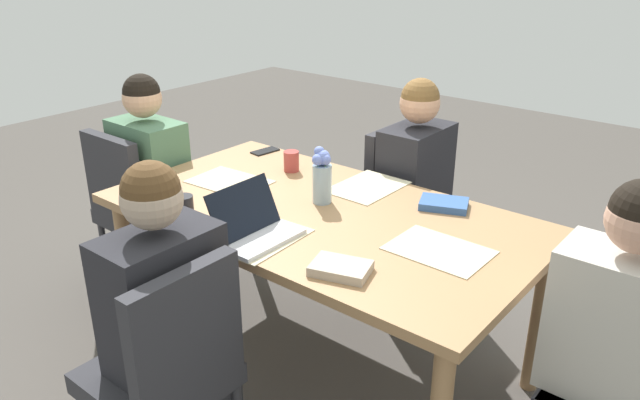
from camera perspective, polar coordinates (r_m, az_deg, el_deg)
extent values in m
plane|color=#4C4742|center=(3.02, 0.00, -14.29)|extent=(10.00, 10.00, 0.00)
cube|color=#9E754C|center=(2.63, 0.00, -1.40)|extent=(1.84, 1.01, 0.04)
cylinder|color=#9E754C|center=(2.80, 19.48, -10.13)|extent=(0.07, 0.07, 0.72)
cylinder|color=#9E754C|center=(3.59, -6.06, -1.20)|extent=(0.07, 0.07, 0.72)
cylinder|color=#9E754C|center=(3.12, -17.21, -6.16)|extent=(0.07, 0.07, 0.72)
cube|color=#2D2D33|center=(3.40, 8.98, -1.88)|extent=(0.44, 0.44, 0.08)
cube|color=#2D2D33|center=(3.39, 6.50, 3.03)|extent=(0.06, 0.42, 0.45)
cylinder|color=#333338|center=(3.58, 12.95, -4.94)|extent=(0.04, 0.04, 0.37)
cylinder|color=#333338|center=(3.28, 9.88, -7.43)|extent=(0.04, 0.04, 0.37)
cylinder|color=#333338|center=(3.73, 7.77, -3.28)|extent=(0.04, 0.04, 0.37)
cylinder|color=#333338|center=(3.45, 4.40, -5.48)|extent=(0.04, 0.04, 0.37)
cube|color=#2D2D33|center=(3.44, 8.27, -5.01)|extent=(0.36, 0.34, 0.45)
cube|color=#232328|center=(3.24, 8.75, 2.42)|extent=(0.24, 0.40, 0.50)
sphere|color=#E3A47E|center=(3.13, 9.16, 8.76)|extent=(0.20, 0.20, 0.20)
sphere|color=brown|center=(3.12, 9.19, 9.29)|extent=(0.19, 0.19, 0.19)
cube|color=#2D2D33|center=(3.58, -15.44, -1.19)|extent=(0.44, 0.44, 0.08)
cube|color=#2D2D33|center=(3.38, -18.49, 1.89)|extent=(0.42, 0.06, 0.45)
cylinder|color=#333338|center=(3.91, -14.52, -2.58)|extent=(0.04, 0.04, 0.37)
cylinder|color=#333338|center=(3.63, -10.89, -4.27)|extent=(0.04, 0.04, 0.37)
cylinder|color=#333338|center=(3.73, -19.16, -4.49)|extent=(0.04, 0.04, 0.37)
cylinder|color=#333338|center=(3.44, -15.71, -6.45)|extent=(0.04, 0.04, 0.37)
cube|color=#2D2D33|center=(3.61, -14.57, -4.12)|extent=(0.34, 0.36, 0.45)
cube|color=#4C7556|center=(3.42, -15.36, 2.97)|extent=(0.40, 0.24, 0.50)
sphere|color=#DDA67F|center=(3.32, -16.03, 8.97)|extent=(0.20, 0.20, 0.20)
sphere|color=black|center=(3.31, -16.09, 9.47)|extent=(0.19, 0.19, 0.19)
cube|color=#2D2D33|center=(2.32, -14.69, -15.52)|extent=(0.44, 0.44, 0.08)
cube|color=#2D2D33|center=(2.04, -12.16, -12.03)|extent=(0.06, 0.42, 0.45)
cylinder|color=#333338|center=(2.67, -13.38, -15.73)|extent=(0.04, 0.04, 0.37)
cube|color=#232328|center=(2.19, -14.19, -8.86)|extent=(0.24, 0.40, 0.50)
sphere|color=tan|center=(2.02, -15.20, 0.10)|extent=(0.20, 0.20, 0.20)
sphere|color=#51381E|center=(2.01, -15.29, 0.89)|extent=(0.19, 0.19, 0.19)
cube|color=#B7B2A8|center=(2.19, 25.59, -10.52)|extent=(0.40, 0.24, 0.50)
cylinder|color=#8EA8B7|center=(2.68, 0.19, 1.50)|extent=(0.08, 0.08, 0.17)
sphere|color=#6B7FD1|center=(2.64, -0.07, 4.48)|extent=(0.05, 0.05, 0.05)
cylinder|color=#477A3D|center=(2.65, -0.07, 3.89)|extent=(0.01, 0.01, 0.06)
sphere|color=#6B7FD1|center=(2.62, -0.20, 3.73)|extent=(0.05, 0.05, 0.05)
cylinder|color=#477A3D|center=(2.63, -0.20, 3.42)|extent=(0.01, 0.01, 0.03)
sphere|color=#6B7FD1|center=(2.62, 0.51, 3.73)|extent=(0.05, 0.05, 0.05)
cylinder|color=#477A3D|center=(2.63, 0.51, 3.42)|extent=(0.01, 0.01, 0.03)
sphere|color=#6B7FD1|center=(2.64, 0.24, 3.92)|extent=(0.07, 0.07, 0.07)
cylinder|color=#477A3D|center=(2.64, 0.24, 3.57)|extent=(0.01, 0.01, 0.03)
cube|color=beige|center=(2.88, 4.36, 1.22)|extent=(0.26, 0.36, 0.00)
cube|color=beige|center=(2.96, -8.31, 1.69)|extent=(0.38, 0.28, 0.00)
cube|color=beige|center=(2.40, -5.50, -3.49)|extent=(0.28, 0.37, 0.00)
cube|color=beige|center=(2.34, 10.87, -4.55)|extent=(0.36, 0.26, 0.00)
cube|color=silver|center=(2.38, -5.75, -3.41)|extent=(0.22, 0.32, 0.02)
cube|color=black|center=(2.39, -7.02, -0.80)|extent=(0.09, 0.31, 0.19)
cylinder|color=#232328|center=(2.57, -12.35, -0.77)|extent=(0.08, 0.08, 0.11)
cylinder|color=#AD3D38|center=(3.06, -2.65, 3.58)|extent=(0.08, 0.08, 0.10)
cylinder|color=white|center=(2.92, -16.34, 1.71)|extent=(0.08, 0.08, 0.10)
cube|color=#B2A38E|center=(2.15, 1.92, -6.29)|extent=(0.23, 0.19, 0.03)
cube|color=#335693|center=(2.70, 11.31, -0.35)|extent=(0.24, 0.21, 0.03)
cube|color=black|center=(3.36, -5.06, 4.49)|extent=(0.09, 0.16, 0.01)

